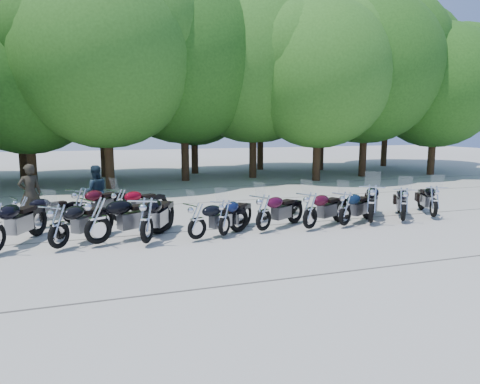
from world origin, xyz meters
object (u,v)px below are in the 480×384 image
object	(u,v)px
motorcycle_7	(310,209)
motorcycle_3	(146,219)
motorcycle_4	(197,220)
motorcycle_5	(224,217)
motorcycle_11	(434,200)
motorcycle_2	(98,219)
rider_1	(95,191)
motorcycle_10	(404,203)
rider_0	(30,193)
motorcycle_6	(264,211)
motorcycle_12	(23,212)
motorcycle_8	(345,208)
motorcycle_14	(120,204)
motorcycle_13	(81,205)
motorcycle_1	(58,225)
motorcycle_9	(372,202)

from	to	relation	value
motorcycle_7	motorcycle_3	bearing A→B (deg)	63.64
motorcycle_4	motorcycle_3	bearing A→B (deg)	65.81
motorcycle_5	motorcycle_11	bearing A→B (deg)	-137.52
motorcycle_2	rider_1	distance (m)	3.86
motorcycle_10	rider_0	xyz separation A→B (m)	(-11.32, 3.86, 0.30)
motorcycle_6	rider_1	distance (m)	6.02
motorcycle_4	motorcycle_11	distance (m)	8.08
motorcycle_3	motorcycle_12	size ratio (longest dim) A/B	1.22
rider_1	motorcycle_2	bearing A→B (deg)	85.46
motorcycle_10	rider_0	size ratio (longest dim) A/B	1.21
motorcycle_3	motorcycle_8	xyz separation A→B (m)	(5.95, 0.15, -0.09)
motorcycle_12	motorcycle_4	bearing A→B (deg)	-146.13
motorcycle_7	motorcycle_8	world-z (taller)	motorcycle_7
motorcycle_12	motorcycle_2	bearing A→B (deg)	-164.62
motorcycle_14	motorcycle_3	bearing A→B (deg)	158.17
motorcycle_3	motorcycle_8	size ratio (longest dim) A/B	1.14
motorcycle_11	rider_0	bearing A→B (deg)	11.34
motorcycle_10	rider_1	world-z (taller)	rider_1
motorcycle_14	rider_0	bearing A→B (deg)	34.23
motorcycle_8	motorcycle_13	distance (m)	8.15
motorcycle_7	motorcycle_10	distance (m)	3.31
motorcycle_1	rider_1	world-z (taller)	rider_1
motorcycle_2	motorcycle_4	bearing A→B (deg)	-123.30
motorcycle_2	rider_0	distance (m)	4.23
motorcycle_1	motorcycle_4	bearing A→B (deg)	-143.62
motorcycle_4	motorcycle_11	xyz separation A→B (m)	(8.08, 0.27, 0.04)
motorcycle_2	motorcycle_7	bearing A→B (deg)	-118.39
motorcycle_13	motorcycle_3	bearing A→B (deg)	165.09
motorcycle_2	motorcycle_5	bearing A→B (deg)	-119.11
motorcycle_5	motorcycle_6	size ratio (longest dim) A/B	0.95
motorcycle_11	rider_1	xyz separation A→B (m)	(-10.68, 3.87, 0.25)
motorcycle_5	motorcycle_9	size ratio (longest dim) A/B	0.83
motorcycle_1	motorcycle_11	distance (m)	11.53
motorcycle_2	motorcycle_10	xyz separation A→B (m)	(9.26, -0.17, -0.08)
motorcycle_5	rider_1	xyz separation A→B (m)	(-3.41, 4.00, 0.28)
motorcycle_13	motorcycle_5	bearing A→B (deg)	-171.02
motorcycle_5	motorcycle_8	bearing A→B (deg)	-138.61
motorcycle_7	motorcycle_12	size ratio (longest dim) A/B	1.11
motorcycle_1	motorcycle_6	xyz separation A→B (m)	(5.49, 0.12, -0.03)
motorcycle_2	motorcycle_4	xyz separation A→B (m)	(2.52, -0.29, -0.13)
motorcycle_8	rider_0	size ratio (longest dim) A/B	1.17
motorcycle_11	rider_0	distance (m)	13.19
motorcycle_13	motorcycle_14	xyz separation A→B (m)	(1.16, -0.10, -0.04)
rider_0	rider_1	size ratio (longest dim) A/B	1.07
motorcycle_3	motorcycle_10	world-z (taller)	motorcycle_3
motorcycle_9	motorcycle_12	distance (m)	10.53
motorcycle_2	rider_1	size ratio (longest dim) A/B	1.45
motorcycle_10	motorcycle_9	bearing A→B (deg)	31.96
rider_0	motorcycle_3	bearing A→B (deg)	110.61
motorcycle_14	motorcycle_2	bearing A→B (deg)	132.90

